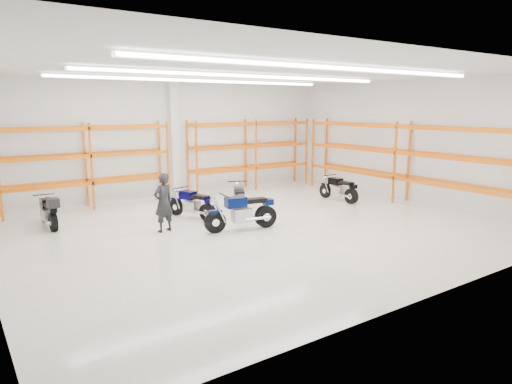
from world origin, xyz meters
TOP-DOWN VIEW (x-y plane):
  - ground at (0.00, 0.00)m, footprint 14.00×14.00m
  - room_shell at (0.00, 0.03)m, footprint 14.02×12.02m
  - motorcycle_main at (-0.50, -0.02)m, footprint 2.21×0.82m
  - motorcycle_back_a at (-5.13, 3.42)m, footprint 0.62×1.94m
  - motorcycle_back_b at (-1.13, 1.99)m, footprint 0.87×1.91m
  - motorcycle_back_c at (0.51, 1.89)m, footprint 1.09×1.86m
  - motorcycle_back_d at (4.68, 1.36)m, footprint 0.64×1.94m
  - standing_man at (-2.50, 1.12)m, footprint 0.70×0.55m
  - structural_column at (0.00, 5.82)m, footprint 0.32×0.32m
  - pallet_racking_back_left at (-3.40, 5.48)m, footprint 5.67×0.87m
  - pallet_racking_back_right at (3.40, 5.48)m, footprint 5.67×0.87m
  - pallet_racking_side at (6.48, 0.00)m, footprint 0.87×9.07m

SIDE VIEW (x-z plane):
  - ground at x=0.00m, z-range 0.00..0.00m
  - motorcycle_back_d at x=4.68m, z-range -0.03..0.92m
  - motorcycle_back_b at x=-1.13m, z-range -0.03..0.94m
  - motorcycle_back_c at x=0.51m, z-range -0.03..0.97m
  - motorcycle_back_a at x=-5.13m, z-range -0.02..0.98m
  - motorcycle_main at x=-0.50m, z-range -0.03..1.06m
  - standing_man at x=-2.50m, z-range 0.00..1.70m
  - pallet_racking_back_left at x=-3.40m, z-range 0.29..3.29m
  - pallet_racking_back_right at x=3.40m, z-range 0.29..3.29m
  - pallet_racking_side at x=6.48m, z-range 0.31..3.31m
  - structural_column at x=0.00m, z-range 0.00..4.50m
  - room_shell at x=0.00m, z-range 1.03..5.54m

